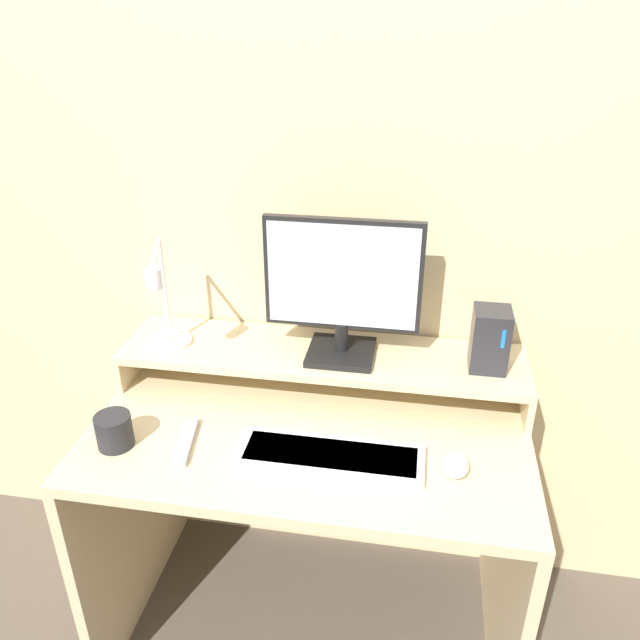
% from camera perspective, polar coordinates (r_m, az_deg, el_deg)
% --- Properties ---
extents(wall_back, '(6.00, 0.05, 2.50)m').
position_cam_1_polar(wall_back, '(1.74, 1.16, 11.16)').
color(wall_back, beige).
rests_on(wall_back, ground_plane).
extents(desk, '(1.13, 0.66, 0.74)m').
position_cam_1_polar(desk, '(1.78, -0.92, -15.44)').
color(desk, beige).
rests_on(desk, ground_plane).
extents(monitor_shelf, '(1.13, 0.27, 0.11)m').
position_cam_1_polar(monitor_shelf, '(1.75, 0.18, -3.38)').
color(monitor_shelf, beige).
rests_on(monitor_shelf, desk).
extents(monitor, '(0.41, 0.17, 0.39)m').
position_cam_1_polar(monitor, '(1.63, 2.06, 3.03)').
color(monitor, black).
rests_on(monitor, monitor_shelf).
extents(desk_lamp, '(0.14, 0.27, 0.31)m').
position_cam_1_polar(desk_lamp, '(1.72, -13.98, 0.65)').
color(desk_lamp, silver).
rests_on(desk_lamp, monitor_shelf).
extents(router_dock, '(0.09, 0.10, 0.17)m').
position_cam_1_polar(router_dock, '(1.68, 15.26, -1.71)').
color(router_dock, '#28282D').
rests_on(router_dock, monitor_shelf).
extents(keyboard, '(0.45, 0.14, 0.02)m').
position_cam_1_polar(keyboard, '(1.53, 0.96, -12.31)').
color(keyboard, white).
rests_on(keyboard, desk).
extents(mouse, '(0.06, 0.09, 0.04)m').
position_cam_1_polar(mouse, '(1.53, 12.26, -12.84)').
color(mouse, white).
rests_on(mouse, desk).
extents(remote_control, '(0.07, 0.18, 0.02)m').
position_cam_1_polar(remote_control, '(1.61, -12.24, -10.83)').
color(remote_control, '#99999E').
rests_on(remote_control, desk).
extents(mug, '(0.09, 0.09, 0.09)m').
position_cam_1_polar(mug, '(1.63, -18.30, -9.59)').
color(mug, '#232328').
rests_on(mug, desk).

